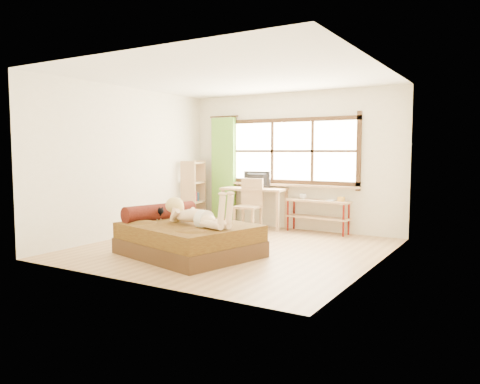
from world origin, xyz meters
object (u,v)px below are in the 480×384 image
Objects in this scene: chair at (250,202)px; pipe_shelf at (318,209)px; bed at (187,238)px; woman at (195,206)px; bookshelf at (194,192)px; kitten at (156,212)px; desk at (255,193)px.

pipe_shelf is (1.23, 0.48, -0.11)m from chair.
bed is at bearing -88.99° from chair.
woman is (0.20, -0.06, 0.50)m from bed.
bed is 1.67× the size of woman.
bookshelf is (-1.48, 0.17, 0.11)m from chair.
woman is 0.98× the size of bookshelf.
kitten is at bearing -175.39° from woman.
desk is at bearing -170.92° from pipe_shelf.
bookshelf reaches higher than chair.
bed is 2.97m from pipe_shelf.
desk is at bearing 111.51° from bed.
kitten is at bearing -105.95° from chair.
bed is 3.06m from bookshelf.
bookshelf is at bearing -169.68° from pipe_shelf.
woman is at bearing -101.55° from pipe_shelf.
kitten is at bearing -173.07° from bed.
bed is at bearing -67.62° from bookshelf.
pipe_shelf is (1.66, 2.70, -0.12)m from kitten.
bookshelf is at bearing 128.01° from kitten.
bed is 7.78× the size of kitten.
bookshelf is (-1.92, 2.55, -0.07)m from woman.
bookshelf is (-1.05, 2.40, 0.10)m from kitten.
pipe_shelf is at bearing 84.97° from bed.
desk is 0.39m from chair.
pipe_shelf is 0.95× the size of bookshelf.
bed is 2.15× the size of chair.
bed reaches higher than pipe_shelf.
desk reaches higher than pipe_shelf.
chair reaches higher than desk.
desk is at bearing 115.34° from woman.
bookshelf is at bearing 168.42° from chair.
bookshelf is (-1.72, 2.49, 0.42)m from bed.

